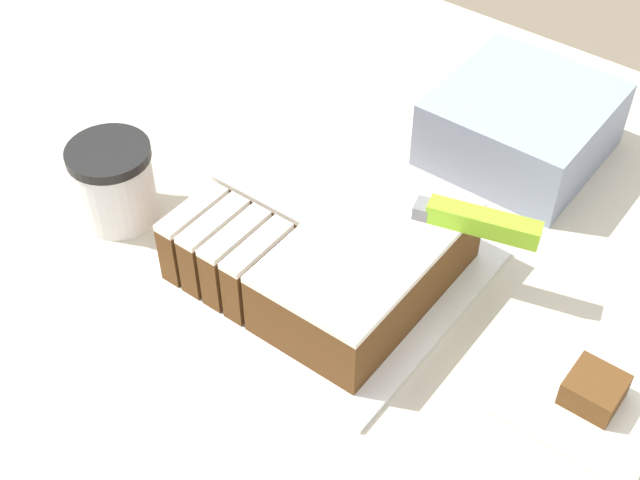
# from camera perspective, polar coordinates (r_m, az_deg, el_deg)

# --- Properties ---
(countertop) EXTENTS (1.40, 1.10, 0.90)m
(countertop) POSITION_cam_1_polar(r_m,az_deg,el_deg) (1.36, -1.99, -13.29)
(countertop) COLOR beige
(countertop) RESTS_ON ground_plane
(cake_board) EXTENTS (0.31, 0.29, 0.01)m
(cake_board) POSITION_cam_1_polar(r_m,az_deg,el_deg) (0.96, 0.00, -1.76)
(cake_board) COLOR white
(cake_board) RESTS_ON countertop
(cake) EXTENTS (0.26, 0.23, 0.08)m
(cake) POSITION_cam_1_polar(r_m,az_deg,el_deg) (0.93, 0.29, 0.02)
(cake) COLOR brown
(cake) RESTS_ON cake_board
(knife) EXTENTS (0.29, 0.10, 0.02)m
(knife) POSITION_cam_1_polar(r_m,az_deg,el_deg) (0.90, 8.71, 1.49)
(knife) COLOR silver
(knife) RESTS_ON cake
(coffee_cup) EXTENTS (0.09, 0.09, 0.10)m
(coffee_cup) POSITION_cam_1_polar(r_m,az_deg,el_deg) (1.02, -13.03, 3.60)
(coffee_cup) COLOR white
(coffee_cup) RESTS_ON countertop
(paper_napkin) EXTENTS (0.14, 0.14, 0.01)m
(paper_napkin) POSITION_cam_1_polar(r_m,az_deg,el_deg) (0.89, 16.88, -9.85)
(paper_napkin) COLOR white
(paper_napkin) RESTS_ON countertop
(brownie) EXTENTS (0.05, 0.05, 0.03)m
(brownie) POSITION_cam_1_polar(r_m,az_deg,el_deg) (0.88, 17.11, -9.18)
(brownie) COLOR brown
(brownie) RESTS_ON paper_napkin
(storage_box) EXTENTS (0.19, 0.20, 0.09)m
(storage_box) POSITION_cam_1_polar(r_m,az_deg,el_deg) (1.11, 12.77, 7.22)
(storage_box) COLOR #8C99B2
(storage_box) RESTS_ON countertop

